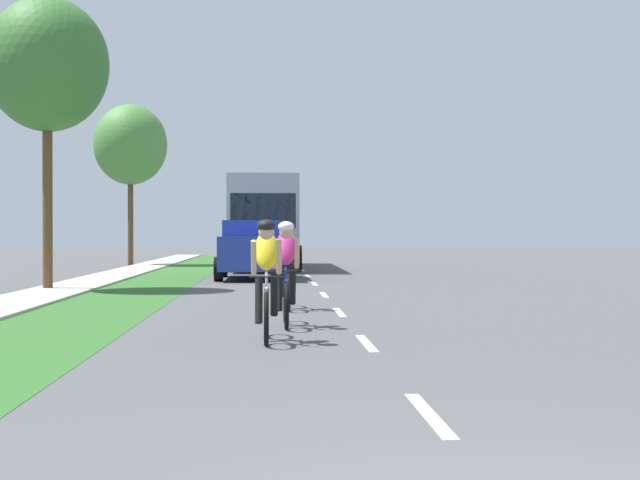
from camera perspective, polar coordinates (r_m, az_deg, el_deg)
ground_plane at (r=24.21m, az=-0.16°, el=-2.91°), size 120.00×120.00×0.00m
grass_verge at (r=24.38m, az=-10.56°, el=-2.88°), size 2.28×70.00×0.01m
sidewalk_concrete at (r=24.71m, az=-15.01°, el=-2.84°), size 1.58×70.00×0.10m
lane_markings_center at (r=28.20m, az=-0.57°, el=-2.43°), size 0.12×53.13×0.01m
cyclist_lead at (r=12.06m, az=-3.29°, el=-2.39°), size 0.42×1.72×1.58m
cyclist_trailing at (r=14.00m, az=-2.10°, el=-2.01°), size 0.42×1.72×1.58m
cyclist_distant at (r=17.18m, az=-1.97°, el=-1.56°), size 0.42×1.72×1.58m
suv_blue at (r=28.67m, az=-4.16°, el=-0.50°), size 2.15×4.70×1.79m
bus_silver at (r=37.70m, az=-3.44°, el=1.29°), size 2.78×11.60×3.48m
street_tree_near at (r=24.32m, az=-16.33°, el=10.20°), size 3.01×3.01×7.23m
street_tree_far at (r=41.77m, az=-11.51°, el=5.71°), size 3.19×3.19×7.04m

